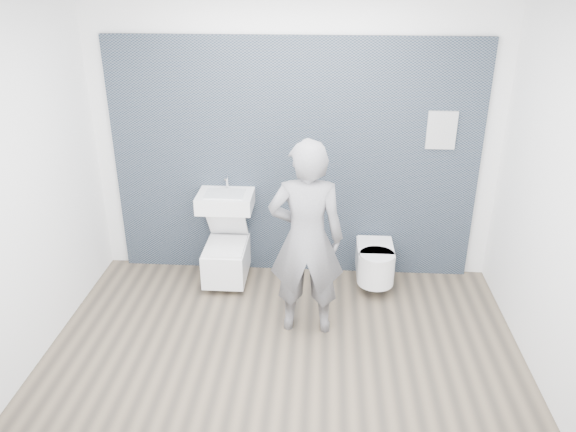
# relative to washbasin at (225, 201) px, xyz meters

# --- Properties ---
(ground) EXTENTS (4.00, 4.00, 0.00)m
(ground) POSITION_rel_washbasin_xyz_m (0.66, -1.24, -0.86)
(ground) COLOR brown
(ground) RESTS_ON ground
(room_shell) EXTENTS (4.00, 4.00, 4.00)m
(room_shell) POSITION_rel_washbasin_xyz_m (0.66, -1.24, 0.88)
(room_shell) COLOR white
(room_shell) RESTS_ON ground
(tile_wall) EXTENTS (3.60, 0.06, 2.40)m
(tile_wall) POSITION_rel_washbasin_xyz_m (0.66, 0.23, -0.86)
(tile_wall) COLOR black
(tile_wall) RESTS_ON ground
(washbasin) EXTENTS (0.54, 0.41, 0.41)m
(washbasin) POSITION_rel_washbasin_xyz_m (0.00, 0.00, 0.00)
(washbasin) COLOR white
(washbasin) RESTS_ON ground
(toilet_square) EXTENTS (0.41, 0.60, 0.73)m
(toilet_square) POSITION_rel_washbasin_xyz_m (-0.00, -0.09, -0.60)
(toilet_square) COLOR white
(toilet_square) RESTS_ON ground
(toilet_rounded) EXTENTS (0.36, 0.61, 0.33)m
(toilet_rounded) POSITION_rel_washbasin_xyz_m (1.49, -0.10, -0.58)
(toilet_rounded) COLOR white
(toilet_rounded) RESTS_ON ground
(info_placard) EXTENTS (0.27, 0.03, 0.36)m
(info_placard) POSITION_rel_washbasin_xyz_m (2.05, 0.19, -0.86)
(info_placard) COLOR white
(info_placard) RESTS_ON ground
(visitor) EXTENTS (0.65, 0.43, 1.75)m
(visitor) POSITION_rel_washbasin_xyz_m (0.83, -0.83, 0.02)
(visitor) COLOR slate
(visitor) RESTS_ON ground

